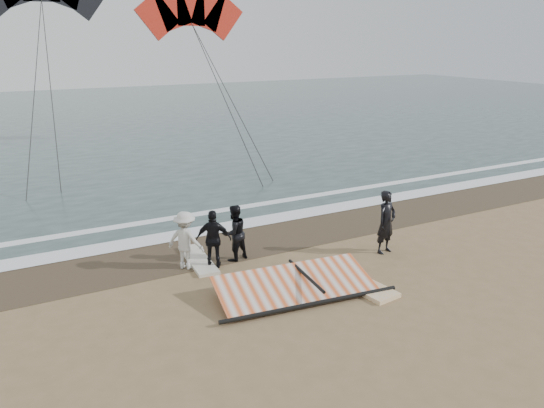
% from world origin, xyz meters
% --- Properties ---
extents(ground, '(120.00, 120.00, 0.00)m').
position_xyz_m(ground, '(0.00, 0.00, 0.00)').
color(ground, '#8C704C').
rests_on(ground, ground).
extents(sea, '(120.00, 54.00, 0.02)m').
position_xyz_m(sea, '(0.00, 33.00, 0.01)').
color(sea, '#233838').
rests_on(sea, ground).
extents(wet_sand, '(120.00, 2.80, 0.01)m').
position_xyz_m(wet_sand, '(0.00, 4.50, 0.01)').
color(wet_sand, '#4C3D2B').
rests_on(wet_sand, ground).
extents(foam_near, '(120.00, 0.90, 0.01)m').
position_xyz_m(foam_near, '(0.00, 5.90, 0.03)').
color(foam_near, white).
rests_on(foam_near, sea).
extents(foam_far, '(120.00, 0.45, 0.01)m').
position_xyz_m(foam_far, '(0.00, 7.60, 0.03)').
color(foam_far, white).
rests_on(foam_far, sea).
extents(man_main, '(0.76, 0.59, 1.87)m').
position_xyz_m(man_main, '(3.04, 1.77, 0.93)').
color(man_main, black).
rests_on(man_main, ground).
extents(board_white, '(1.09, 2.74, 0.11)m').
position_xyz_m(board_white, '(1.00, 0.58, 0.05)').
color(board_white, silver).
rests_on(board_white, ground).
extents(board_cream, '(0.73, 2.22, 0.09)m').
position_xyz_m(board_cream, '(-2.06, 3.71, 0.05)').
color(board_cream, silver).
rests_on(board_cream, ground).
extents(trio_cluster, '(2.44, 1.28, 1.64)m').
position_xyz_m(trio_cluster, '(-1.86, 3.32, 0.81)').
color(trio_cluster, black).
rests_on(trio_cluster, ground).
extents(sail_rig, '(4.52, 2.13, 0.51)m').
position_xyz_m(sail_rig, '(-0.73, 0.80, 0.20)').
color(sail_rig, black).
rests_on(sail_rig, ground).
extents(kite_red, '(6.91, 5.41, 12.62)m').
position_xyz_m(kite_red, '(3.97, 20.16, 7.13)').
color(kite_red, red).
rests_on(kite_red, ground).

